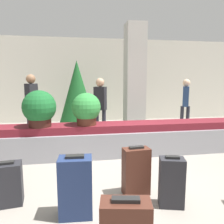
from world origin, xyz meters
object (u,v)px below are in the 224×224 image
object	(u,v)px
suitcase_4	(76,187)
suitcase_5	(7,184)
traveler_1	(100,103)
traveler_2	(186,100)
suitcase_0	(136,171)
traveler_0	(32,100)
suitcase_1	(171,182)
pillar	(135,80)
potted_plant_1	(39,109)
potted_plant_0	(86,109)
decorated_tree	(77,92)

from	to	relation	value
suitcase_4	suitcase_5	world-z (taller)	suitcase_4
traveler_1	traveler_2	size ratio (longest dim) A/B	1.01
suitcase_0	traveler_0	distance (m)	3.95
suitcase_4	traveler_2	xyz separation A→B (m)	(3.44, 3.94, 0.61)
suitcase_4	suitcase_5	size ratio (longest dim) A/B	1.29
suitcase_5	suitcase_4	bearing A→B (deg)	-31.87
suitcase_0	suitcase_1	size ratio (longest dim) A/B	1.05
pillar	traveler_2	distance (m)	1.82
pillar	traveler_1	size ratio (longest dim) A/B	1.93
potted_plant_1	traveler_1	size ratio (longest dim) A/B	0.44
suitcase_1	potted_plant_0	distance (m)	2.37
traveler_0	decorated_tree	xyz separation A→B (m)	(1.22, 1.06, 0.14)
suitcase_0	suitcase_4	bearing A→B (deg)	-161.25
suitcase_1	suitcase_4	xyz separation A→B (m)	(-1.20, -0.02, 0.04)
suitcase_4	suitcase_0	bearing A→B (deg)	27.79
suitcase_5	traveler_1	distance (m)	3.54
suitcase_1	suitcase_4	world-z (taller)	suitcase_4
suitcase_0	suitcase_4	world-z (taller)	suitcase_4
suitcase_1	traveler_1	distance (m)	3.57
traveler_0	decorated_tree	size ratio (longest dim) A/B	0.79
suitcase_4	potted_plant_1	world-z (taller)	potted_plant_1
suitcase_4	suitcase_1	bearing A→B (deg)	4.32
suitcase_4	suitcase_5	distance (m)	0.96
potted_plant_1	traveler_0	xyz separation A→B (m)	(-0.46, 1.66, 0.02)
suitcase_0	potted_plant_0	xyz separation A→B (m)	(-0.60, 1.68, 0.68)
decorated_tree	pillar	bearing A→B (deg)	-30.24
suitcase_0	traveler_0	xyz separation A→B (m)	(-1.99, 3.33, 0.72)
suitcase_5	potted_plant_0	xyz separation A→B (m)	(1.11, 1.67, 0.73)
potted_plant_1	decorated_tree	bearing A→B (deg)	74.27
suitcase_0	suitcase_1	bearing A→B (deg)	-50.19
suitcase_0	decorated_tree	size ratio (longest dim) A/B	0.31
suitcase_4	potted_plant_0	world-z (taller)	potted_plant_0
potted_plant_0	potted_plant_1	distance (m)	0.93
potted_plant_1	suitcase_1	bearing A→B (deg)	-46.88
traveler_2	decorated_tree	bearing A→B (deg)	103.55
suitcase_5	traveler_0	xyz separation A→B (m)	(-0.28, 3.32, 0.78)
suitcase_4	suitcase_5	bearing A→B (deg)	159.67
suitcase_0	traveler_1	world-z (taller)	traveler_1
suitcase_0	traveler_2	size ratio (longest dim) A/B	0.43
suitcase_4	potted_plant_1	size ratio (longest dim) A/B	1.03
traveler_2	pillar	bearing A→B (deg)	121.99
suitcase_4	traveler_2	size ratio (longest dim) A/B	0.46
suitcase_0	potted_plant_0	size ratio (longest dim) A/B	1.04
suitcase_0	traveler_2	xyz separation A→B (m)	(2.60, 3.56, 0.64)
suitcase_1	suitcase_5	world-z (taller)	suitcase_1
potted_plant_1	traveler_0	world-z (taller)	traveler_0
pillar	suitcase_5	bearing A→B (deg)	-127.34
suitcase_1	decorated_tree	bearing A→B (deg)	118.03
potted_plant_1	traveler_1	distance (m)	1.99
potted_plant_1	traveler_2	xyz separation A→B (m)	(4.13, 1.89, -0.07)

